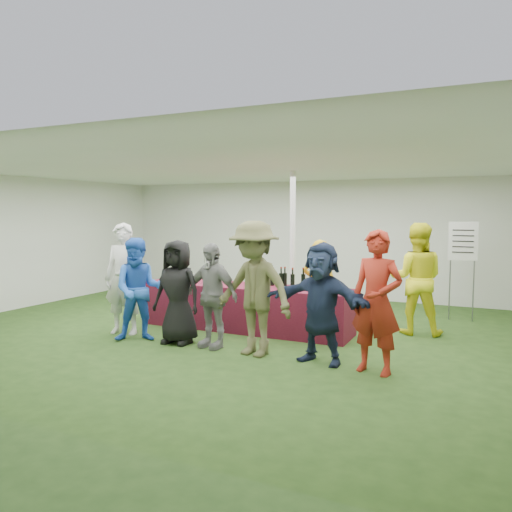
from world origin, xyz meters
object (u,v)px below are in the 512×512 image
at_px(serving_table, 245,307).
at_px(customer_5, 321,303).
at_px(customer_1, 139,290).
at_px(customer_4, 254,289).
at_px(customer_6, 376,302).
at_px(staff_pourer, 319,285).
at_px(customer_2, 178,292).
at_px(wine_list_sign, 463,249).
at_px(staff_back, 416,279).
at_px(dump_bucket, 333,288).
at_px(customer_3, 211,295).
at_px(customer_0, 124,279).

relative_size(serving_table, customer_5, 2.26).
xyz_separation_m(customer_1, customer_4, (1.93, 0.04, 0.14)).
xyz_separation_m(customer_4, customer_6, (1.68, -0.06, -0.05)).
bearing_deg(staff_pourer, serving_table, 9.22).
relative_size(serving_table, customer_4, 1.94).
xyz_separation_m(customer_4, customer_5, (0.94, 0.06, -0.13)).
height_order(customer_4, customer_5, customer_4).
height_order(customer_1, customer_6, customer_6).
xyz_separation_m(staff_pourer, customer_2, (-1.64, -1.77, 0.02)).
xyz_separation_m(wine_list_sign, staff_back, (-0.62, -1.38, -0.41)).
bearing_deg(dump_bucket, customer_3, -147.10).
height_order(wine_list_sign, customer_4, customer_4).
height_order(staff_pourer, customer_5, customer_5).
bearing_deg(dump_bucket, staff_pourer, 121.41).
height_order(staff_pourer, customer_2, customer_2).
distance_m(serving_table, staff_back, 2.84).
bearing_deg(dump_bucket, customer_6, -52.59).
bearing_deg(customer_2, staff_back, 31.90).
bearing_deg(customer_0, customer_1, -40.43).
relative_size(customer_2, customer_5, 0.98).
height_order(dump_bucket, staff_pourer, staff_pourer).
bearing_deg(customer_4, customer_1, -168.24).
height_order(customer_1, customer_5, customer_5).
bearing_deg(wine_list_sign, customer_2, -137.11).
distance_m(serving_table, customer_4, 1.63).
distance_m(customer_2, customer_3, 0.58).
relative_size(dump_bucket, customer_6, 0.12).
xyz_separation_m(wine_list_sign, customer_1, (-4.40, -3.64, -0.52)).
height_order(customer_0, customer_2, customer_0).
distance_m(staff_back, customer_4, 2.89).
distance_m(staff_back, customer_1, 4.40).
bearing_deg(dump_bucket, customer_1, -157.54).
bearing_deg(customer_1, staff_pourer, 6.84).
distance_m(customer_1, customer_6, 3.61).
bearing_deg(customer_3, customer_2, -169.82).
height_order(staff_back, customer_1, staff_back).
xyz_separation_m(customer_3, customer_5, (1.67, -0.04, 0.03)).
xyz_separation_m(staff_pourer, customer_4, (-0.33, -1.86, 0.17)).
xyz_separation_m(customer_0, customer_4, (2.43, -0.22, 0.03)).
xyz_separation_m(dump_bucket, wine_list_sign, (1.67, 2.51, 0.48)).
relative_size(dump_bucket, customer_5, 0.14).
xyz_separation_m(customer_2, customer_6, (2.99, -0.15, 0.10)).
bearing_deg(customer_6, customer_2, -170.86).
distance_m(customer_2, customer_5, 2.25).
bearing_deg(staff_back, customer_6, 79.14).
xyz_separation_m(serving_table, dump_bucket, (1.58, -0.22, 0.46)).
bearing_deg(customer_2, customer_4, -5.97).
distance_m(customer_4, customer_6, 1.68).
bearing_deg(customer_3, customer_4, 1.39).
distance_m(staff_back, customer_3, 3.34).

